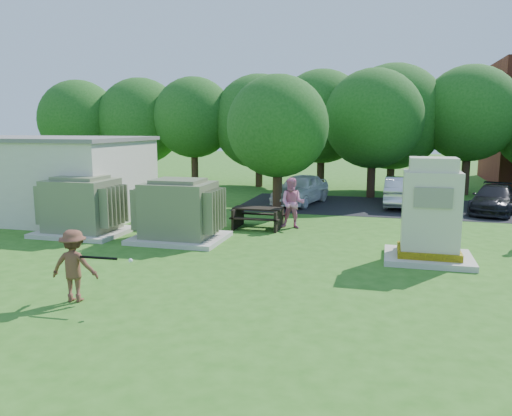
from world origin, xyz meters
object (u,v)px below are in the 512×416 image
(batter, at_px, (74,266))
(car_silver_a, at_px, (402,191))
(transformer_right, at_px, (179,212))
(transformer_left, at_px, (82,207))
(person_at_picnic, at_px, (292,203))
(picnic_table, at_px, (258,215))
(car_dark, at_px, (494,199))
(generator_cabinet, at_px, (430,216))
(car_white, at_px, (301,189))

(batter, xyz_separation_m, car_silver_a, (7.17, 15.43, -0.09))
(transformer_right, bearing_deg, transformer_left, 180.00)
(person_at_picnic, bearing_deg, batter, -111.00)
(person_at_picnic, bearing_deg, transformer_right, -140.19)
(transformer_right, bearing_deg, batter, -88.36)
(picnic_table, xyz_separation_m, car_dark, (9.21, 6.01, 0.11))
(transformer_left, distance_m, picnic_table, 6.32)
(transformer_left, relative_size, person_at_picnic, 1.58)
(transformer_left, relative_size, batter, 1.87)
(generator_cabinet, relative_size, picnic_table, 1.60)
(generator_cabinet, bearing_deg, batter, -144.55)
(car_dark, bearing_deg, transformer_left, -133.18)
(transformer_left, bearing_deg, generator_cabinet, -2.60)
(car_silver_a, bearing_deg, batter, 67.10)
(generator_cabinet, xyz_separation_m, car_silver_a, (-0.57, 9.92, -0.58))
(transformer_left, relative_size, transformer_right, 1.00)
(transformer_right, xyz_separation_m, car_white, (2.55, 8.89, -0.24))
(car_white, bearing_deg, generator_cabinet, -48.38)
(car_silver_a, relative_size, car_dark, 1.04)
(transformer_right, xyz_separation_m, person_at_picnic, (3.29, 2.92, -0.02))
(transformer_right, distance_m, car_dark, 14.17)
(transformer_left, distance_m, transformer_right, 3.70)
(car_silver_a, xyz_separation_m, car_dark, (3.92, -0.80, -0.11))
(generator_cabinet, bearing_deg, person_at_picnic, 143.23)
(transformer_right, bearing_deg, person_at_picnic, 41.62)
(car_silver_a, bearing_deg, transformer_left, 42.41)
(generator_cabinet, height_order, car_silver_a, generator_cabinet)
(generator_cabinet, relative_size, car_silver_a, 0.68)
(person_at_picnic, distance_m, car_white, 6.02)
(generator_cabinet, distance_m, person_at_picnic, 5.78)
(person_at_picnic, bearing_deg, car_silver_a, 56.12)
(car_silver_a, bearing_deg, car_white, 7.97)
(person_at_picnic, relative_size, car_silver_a, 0.44)
(person_at_picnic, height_order, car_white, person_at_picnic)
(car_silver_a, distance_m, car_dark, 4.00)
(transformer_right, xyz_separation_m, batter, (0.17, -6.04, -0.17))
(person_at_picnic, bearing_deg, car_dark, 33.61)
(person_at_picnic, xyz_separation_m, car_silver_a, (4.05, 6.47, -0.24))
(picnic_table, bearing_deg, car_dark, 33.15)
(picnic_table, bearing_deg, person_at_picnic, 15.55)
(transformer_right, bearing_deg, picnic_table, 51.46)
(batter, height_order, car_dark, batter)
(car_white, bearing_deg, car_dark, 10.04)
(transformer_left, xyz_separation_m, picnic_table, (5.75, 2.58, -0.48))
(car_white, distance_m, car_silver_a, 4.82)
(picnic_table, height_order, car_dark, car_dark)
(picnic_table, relative_size, car_dark, 0.44)
(person_at_picnic, xyz_separation_m, car_white, (-0.74, 5.97, -0.22))
(car_silver_a, height_order, car_dark, car_silver_a)
(car_dark, bearing_deg, generator_cabinet, -93.24)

